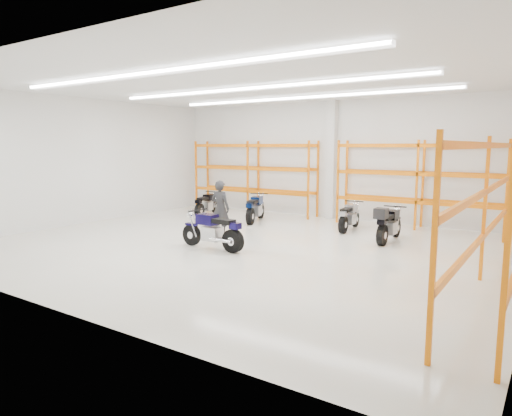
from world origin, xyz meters
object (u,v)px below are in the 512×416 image
Objects in this scene: motorcycle_back_a at (206,205)px; motorcycle_back_c at (349,217)px; motorcycle_back_b at (255,209)px; structural_column at (332,160)px; motorcycle_main at (214,232)px; motorcycle_back_d at (388,225)px; standing_man at (220,208)px.

motorcycle_back_a is 0.98× the size of motorcycle_back_c.
motorcycle_back_b reaches higher than motorcycle_back_a.
motorcycle_back_c is 0.43× the size of structural_column.
motorcycle_main is 0.47× the size of structural_column.
motorcycle_back_a is at bearing 131.86° from motorcycle_main.
structural_column reaches higher than motorcycle_back_d.
motorcycle_back_b is at bearing -5.07° from motorcycle_back_a.
motorcycle_back_d reaches higher than motorcycle_back_b.
motorcycle_main is 1.06× the size of motorcycle_back_b.
motorcycle_back_c is at bearing 4.90° from motorcycle_back_b.
motorcycle_main is 1.01× the size of motorcycle_back_d.
structural_column is (-1.57, 2.00, 1.81)m from motorcycle_back_c.
standing_man is 5.43m from structural_column.
motorcycle_back_d is 4.85m from structural_column.
motorcycle_back_b is 1.05× the size of motorcycle_back_c.
motorcycle_back_a is at bearing -48.79° from standing_man.
motorcycle_main is at bearing -69.88° from motorcycle_back_b.
structural_column is (1.98, 2.31, 1.77)m from motorcycle_back_b.
motorcycle_main is at bearing 118.65° from standing_man.
motorcycle_back_d is at bearing -7.85° from motorcycle_back_a.
motorcycle_back_a is 2.53m from motorcycle_back_b.
motorcycle_back_d is at bearing -162.75° from standing_man.
motorcycle_back_d is at bearing -9.17° from motorcycle_back_b.
motorcycle_back_b is 5.30m from motorcycle_back_d.
motorcycle_back_c is at bearing -51.84° from structural_column.
motorcycle_back_c is at bearing 0.76° from motorcycle_back_a.
motorcycle_back_c is (3.56, 0.30, -0.04)m from motorcycle_back_b.
motorcycle_main is at bearing -93.23° from structural_column.
structural_column reaches higher than motorcycle_main.
standing_man is at bearing -79.11° from motorcycle_back_b.
motorcycle_back_b is at bearing -175.10° from motorcycle_back_c.
motorcycle_main reaches higher than motorcycle_back_b.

